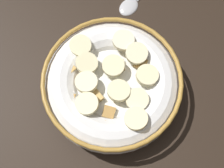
# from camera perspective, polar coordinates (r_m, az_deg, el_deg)

# --- Properties ---
(ground_plane) EXTENTS (1.05, 1.05, 0.02)m
(ground_plane) POSITION_cam_1_polar(r_m,az_deg,el_deg) (0.45, -0.00, -1.64)
(ground_plane) COLOR black
(cereal_bowl) EXTENTS (0.19, 0.19, 0.06)m
(cereal_bowl) POSITION_cam_1_polar(r_m,az_deg,el_deg) (0.42, 0.01, -0.08)
(cereal_bowl) COLOR white
(cereal_bowl) RESTS_ON ground_plane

